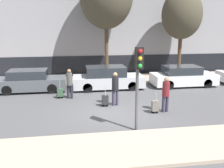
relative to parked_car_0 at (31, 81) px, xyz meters
name	(u,v)px	position (x,y,z in m)	size (l,w,h in m)	color
ground_plane	(114,112)	(4.55, -4.60, -0.64)	(80.00, 80.00, 0.00)	#4C4C4F
sidewalk_near	(132,148)	(4.55, -8.35, -0.58)	(28.00, 2.50, 0.12)	tan
sidewalk_far	(99,80)	(4.55, 2.40, -0.58)	(28.00, 3.00, 0.12)	tan
parked_car_0	(31,81)	(0.00, 0.00, 0.00)	(4.22, 1.72, 1.36)	#4C5156
parked_car_1	(108,78)	(4.85, -0.07, 0.04)	(4.56, 1.83, 1.47)	#B7BABF
parked_car_2	(183,77)	(10.03, -0.12, 0.00)	(4.30, 1.81, 1.37)	silver
pedestrian_left	(69,82)	(2.43, -1.98, 0.32)	(0.35, 0.34, 1.69)	#23232D
trolley_left	(60,93)	(1.89, -1.88, -0.31)	(0.34, 0.29, 1.10)	#335138
pedestrian_center	(115,87)	(4.76, -3.61, 0.35)	(0.35, 0.34, 1.74)	#383347
trolley_center	(105,100)	(4.22, -3.71, -0.29)	(0.34, 0.29, 1.14)	#262628
pedestrian_right	(166,92)	(6.97, -4.95, 0.33)	(0.35, 0.34, 1.70)	#383347
trolley_right	(155,106)	(6.43, -5.06, -0.27)	(0.34, 0.29, 1.16)	slate
traffic_light	(138,72)	(5.07, -6.96, 1.74)	(0.28, 0.47, 3.31)	#515154
parked_bicycle	(176,73)	(10.46, 2.10, -0.15)	(1.77, 0.06, 0.96)	black
bare_tree_down_street	(182,15)	(10.84, 2.50, 4.17)	(3.00, 3.00, 6.55)	#4C3826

